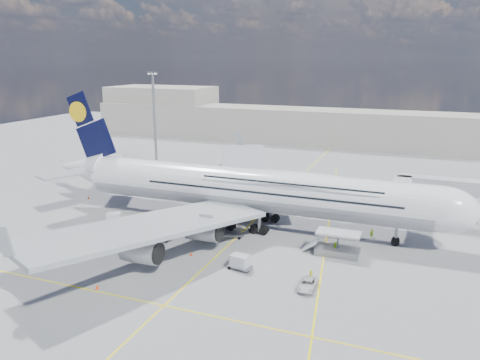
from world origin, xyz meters
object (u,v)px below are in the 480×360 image
(catering_truck_outer, at_px, (230,172))
(cone_tail, at_px, (88,198))
(cone_wing_right_outer, at_px, (97,287))
(airliner, at_px, (250,189))
(cargo_loader, at_px, (337,247))
(cone_wing_left_inner, at_px, (263,204))
(dolly_row_b, at_px, (73,249))
(jet_bridge, at_px, (431,190))
(catering_truck_inner, at_px, (227,191))
(cone_wing_right_inner, at_px, (191,254))
(crew_wing, at_px, (135,251))
(baggage_tug, at_px, (137,241))
(light_mast, at_px, (155,119))
(crew_nose, at_px, (372,233))
(dolly_back, at_px, (114,218))
(dolly_nose_far, at_px, (240,262))
(crew_tug, at_px, (246,262))
(dolly_nose_near, at_px, (233,235))
(crew_van, at_px, (311,275))
(crew_loader, at_px, (335,248))
(cone_wing_left_outer, at_px, (237,188))
(dolly_row_c, at_px, (161,237))
(service_van, at_px, (308,284))
(dolly_row_a, at_px, (85,231))

(catering_truck_outer, bearing_deg, cone_tail, -100.23)
(cone_wing_right_outer, bearing_deg, airliner, 70.29)
(cargo_loader, bearing_deg, cone_wing_left_inner, 133.61)
(cone_wing_left_inner, bearing_deg, dolly_row_b, -119.72)
(jet_bridge, distance_m, cone_tail, 68.06)
(catering_truck_inner, distance_m, cone_tail, 29.66)
(cone_wing_right_inner, bearing_deg, catering_truck_outer, 105.09)
(cargo_loader, relative_size, cone_wing_right_inner, 16.31)
(crew_wing, bearing_deg, baggage_tug, 46.12)
(light_mast, bearing_deg, cone_wing_right_inner, -54.28)
(crew_nose, bearing_deg, catering_truck_inner, 136.54)
(dolly_back, height_order, dolly_nose_far, dolly_nose_far)
(cargo_loader, xyz_separation_m, dolly_nose_far, (-11.86, -10.14, -0.09))
(crew_tug, bearing_deg, dolly_nose_near, 98.31)
(crew_van, distance_m, cone_wing_right_outer, 28.21)
(crew_van, distance_m, cone_wing_left_inner, 33.29)
(crew_nose, xyz_separation_m, cone_wing_left_inner, (-22.31, 9.88, -0.52))
(cargo_loader, distance_m, dolly_nose_near, 17.35)
(light_mast, relative_size, catering_truck_outer, 4.11)
(crew_loader, bearing_deg, crew_tug, -86.73)
(catering_truck_outer, distance_m, cone_wing_right_outer, 59.87)
(cone_wing_right_outer, distance_m, cone_tail, 42.24)
(dolly_row_b, bearing_deg, dolly_nose_far, 31.13)
(crew_tug, relative_size, cone_wing_left_inner, 2.96)
(crew_wing, xyz_separation_m, cone_tail, (-25.83, 21.36, -0.46))
(light_mast, xyz_separation_m, cone_wing_right_inner, (36.32, -50.50, -12.95))
(catering_truck_inner, distance_m, cone_wing_left_inner, 8.52)
(crew_loader, xyz_separation_m, crew_van, (-1.49, -9.92, -0.20))
(catering_truck_outer, xyz_separation_m, cone_wing_left_outer, (5.30, -9.03, -1.29))
(dolly_row_b, height_order, dolly_nose_far, dolly_nose_far)
(cone_wing_right_outer, bearing_deg, dolly_nose_far, 38.60)
(cone_wing_left_outer, bearing_deg, light_mast, 154.72)
(dolly_row_c, bearing_deg, cone_wing_right_outer, -73.99)
(airliner, xyz_separation_m, cone_wing_left_outer, (-10.95, 21.16, -6.57))
(crew_van, bearing_deg, service_van, 170.27)
(light_mast, distance_m, dolly_row_b, 61.40)
(dolly_row_b, xyz_separation_m, dolly_row_c, (9.10, 10.57, -0.63))
(cargo_loader, distance_m, crew_tug, 14.71)
(light_mast, relative_size, cone_tail, 42.08)
(light_mast, xyz_separation_m, cone_wing_right_outer, (29.73, -64.40, -12.91))
(cargo_loader, height_order, dolly_nose_near, cargo_loader)
(dolly_nose_near, xyz_separation_m, crew_wing, (-11.15, -12.22, 0.39))
(crew_loader, bearing_deg, cone_wing_left_outer, -173.05)
(dolly_nose_far, height_order, crew_loader, dolly_nose_far)
(dolly_back, relative_size, cone_tail, 5.95)
(cone_wing_right_outer, bearing_deg, service_van, 21.18)
(light_mast, relative_size, crew_tug, 13.94)
(dolly_row_a, distance_m, crew_wing, 14.10)
(catering_truck_inner, bearing_deg, cone_tail, 170.81)
(catering_truck_outer, height_order, crew_loader, catering_truck_outer)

